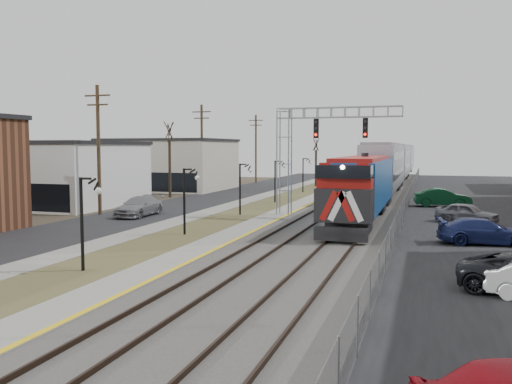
% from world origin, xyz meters
% --- Properties ---
extents(ground, '(160.00, 160.00, 0.00)m').
position_xyz_m(ground, '(0.00, 0.00, 0.00)').
color(ground, '#473D2D').
rests_on(ground, ground).
extents(street_west, '(7.00, 120.00, 0.04)m').
position_xyz_m(street_west, '(-11.50, 35.00, 0.02)').
color(street_west, black).
rests_on(street_west, ground).
extents(sidewalk, '(2.00, 120.00, 0.08)m').
position_xyz_m(sidewalk, '(-7.00, 35.00, 0.04)').
color(sidewalk, gray).
rests_on(sidewalk, ground).
extents(grass_median, '(4.00, 120.00, 0.06)m').
position_xyz_m(grass_median, '(-4.00, 35.00, 0.03)').
color(grass_median, '#4A4B28').
rests_on(grass_median, ground).
extents(platform, '(2.00, 120.00, 0.24)m').
position_xyz_m(platform, '(-1.00, 35.00, 0.12)').
color(platform, gray).
rests_on(platform, ground).
extents(ballast_bed, '(8.00, 120.00, 0.20)m').
position_xyz_m(ballast_bed, '(4.00, 35.00, 0.10)').
color(ballast_bed, '#595651').
rests_on(ballast_bed, ground).
extents(parking_lot, '(16.00, 120.00, 0.04)m').
position_xyz_m(parking_lot, '(16.00, 35.00, 0.02)').
color(parking_lot, black).
rests_on(parking_lot, ground).
extents(platform_edge, '(0.24, 120.00, 0.01)m').
position_xyz_m(platform_edge, '(-0.12, 35.00, 0.24)').
color(platform_edge, gold).
rests_on(platform_edge, platform).
extents(track_near, '(1.58, 120.00, 0.15)m').
position_xyz_m(track_near, '(2.00, 35.00, 0.28)').
color(track_near, '#2D2119').
rests_on(track_near, ballast_bed).
extents(track_far, '(1.58, 120.00, 0.15)m').
position_xyz_m(track_far, '(5.50, 35.00, 0.28)').
color(track_far, '#2D2119').
rests_on(track_far, ballast_bed).
extents(train, '(3.00, 85.85, 5.33)m').
position_xyz_m(train, '(5.50, 61.32, 2.92)').
color(train, '#124996').
rests_on(train, ground).
extents(signal_gantry, '(9.00, 1.07, 8.15)m').
position_xyz_m(signal_gantry, '(1.22, 27.99, 5.59)').
color(signal_gantry, gray).
rests_on(signal_gantry, ground).
extents(lampposts, '(0.14, 62.14, 4.00)m').
position_xyz_m(lampposts, '(-4.00, 18.29, 2.00)').
color(lampposts, black).
rests_on(lampposts, ground).
extents(utility_poles, '(0.28, 80.28, 10.00)m').
position_xyz_m(utility_poles, '(-14.50, 25.00, 5.00)').
color(utility_poles, '#4C3823').
rests_on(utility_poles, ground).
extents(fence, '(0.04, 120.00, 1.60)m').
position_xyz_m(fence, '(8.20, 35.00, 0.80)').
color(fence, gray).
rests_on(fence, ground).
extents(buildings_west, '(14.00, 67.00, 7.00)m').
position_xyz_m(buildings_west, '(-21.00, 24.21, 3.01)').
color(buildings_west, beige).
rests_on(buildings_west, ground).
extents(bare_trees, '(12.30, 42.30, 5.95)m').
position_xyz_m(bare_trees, '(-12.66, 38.91, 2.70)').
color(bare_trees, '#382D23').
rests_on(bare_trees, ground).
extents(car_lot_d, '(5.03, 2.70, 1.39)m').
position_xyz_m(car_lot_d, '(12.70, 19.99, 0.69)').
color(car_lot_d, '#161F50').
rests_on(car_lot_d, ground).
extents(car_lot_e, '(4.45, 3.01, 1.41)m').
position_xyz_m(car_lot_e, '(12.41, 28.39, 0.70)').
color(car_lot_e, slate).
rests_on(car_lot_e, ground).
extents(car_lot_f, '(4.98, 2.24, 1.59)m').
position_xyz_m(car_lot_f, '(11.05, 38.92, 0.79)').
color(car_lot_f, '#0B3A1E').
rests_on(car_lot_f, ground).
extents(car_street_b, '(2.16, 5.09, 1.47)m').
position_xyz_m(car_street_b, '(-11.10, 25.06, 0.73)').
color(car_street_b, gray).
rests_on(car_street_b, ground).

